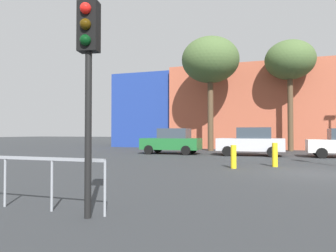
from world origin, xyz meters
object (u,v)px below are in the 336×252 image
Objects in this scene: parked_car_0 at (172,141)px; bollard_yellow_0 at (275,155)px; traffic_light_near_left at (88,58)px; bare_tree_1 at (290,61)px; parked_car_1 at (251,142)px; bare_tree_2 at (210,61)px; bollard_yellow_1 at (234,157)px.

parked_car_0 is 9.62m from bollard_yellow_0.
bollard_yellow_0 is at bearing 136.32° from parked_car_0.
traffic_light_near_left is 23.85m from bare_tree_1.
bare_tree_1 is at bearing 84.01° from bollard_yellow_0.
traffic_light_near_left is at bearing 83.76° from parked_car_1.
bare_tree_2 reaches higher than parked_car_1.
parked_car_1 is at bearing 164.68° from traffic_light_near_left.
parked_car_1 is 0.46× the size of bare_tree_1.
parked_car_0 reaches higher than bollard_yellow_0.
parked_car_1 reaches higher than parked_car_0.
traffic_light_near_left is 0.39× the size of bare_tree_2.
parked_car_0 is 3.98× the size of bollard_yellow_0.
bollard_yellow_0 is at bearing 102.00° from parked_car_1.
bare_tree_2 reaches higher than bollard_yellow_0.
parked_car_0 is at bearing -176.29° from traffic_light_near_left.
parked_car_1 is at bearing 102.00° from bollard_yellow_0.
bare_tree_2 is (-1.85, 21.41, 4.88)m from traffic_light_near_left.
bollard_yellow_1 is (5.28, -7.86, -0.42)m from parked_car_0.
bollard_yellow_0 is at bearing 152.83° from traffic_light_near_left.
bare_tree_2 is at bearing 175.88° from traffic_light_near_left.
traffic_light_near_left reaches higher than parked_car_0.
bollard_yellow_1 is at bearing -75.13° from bare_tree_2.
parked_car_0 is 8.61m from bare_tree_2.
bollard_yellow_1 is (-1.67, -1.22, -0.04)m from bollard_yellow_0.
bare_tree_1 is 9.40× the size of bollard_yellow_1.
bare_tree_1 is (4.59, 22.93, 4.71)m from traffic_light_near_left.
parked_car_1 is 7.87m from bollard_yellow_1.
parked_car_1 is 16.68m from traffic_light_near_left.
bollard_yellow_1 is at bearing 123.91° from parked_car_0.
parked_car_1 reaches higher than bollard_yellow_0.
parked_car_0 is 5.54m from parked_car_1.
traffic_light_near_left is at bearing -108.10° from bollard_yellow_0.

